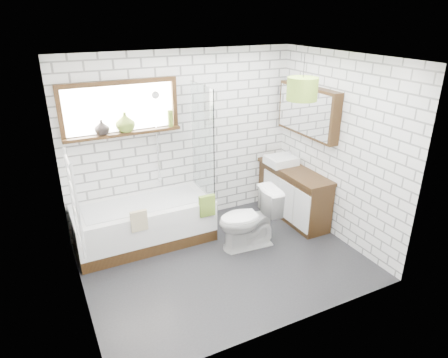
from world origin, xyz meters
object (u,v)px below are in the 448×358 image
pendant (302,89)px  vanity (293,194)px  bathtub (144,223)px  toilet (249,219)px  basin (281,160)px

pendant → vanity: bearing=53.8°
bathtub → pendant: (1.81, -0.88, 1.81)m
bathtub → vanity: (2.24, -0.29, 0.10)m
bathtub → vanity: vanity is taller
bathtub → toilet: size_ratio=2.21×
pendant → bathtub: bearing=154.1°
basin → toilet: basin is taller
toilet → basin: bearing=131.4°
bathtub → basin: basin is taller
vanity → basin: (-0.06, 0.28, 0.45)m
pendant → basin: bearing=66.9°
toilet → pendant: (0.60, -0.15, 1.69)m
bathtub → vanity: bearing=-7.4°
vanity → basin: basin is taller
basin → toilet: (-0.97, -0.72, -0.43)m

